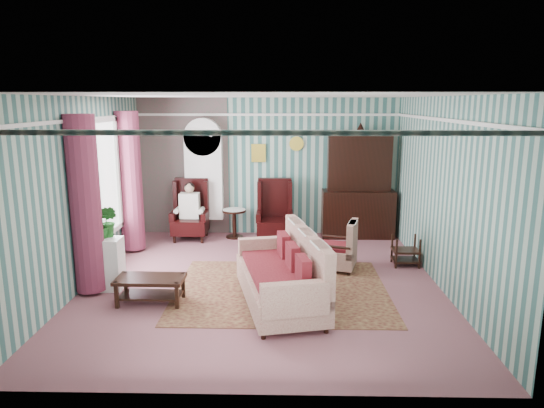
{
  "coord_description": "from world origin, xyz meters",
  "views": [
    {
      "loc": [
        0.32,
        -7.26,
        2.82
      ],
      "look_at": [
        0.14,
        0.6,
        1.15
      ],
      "focal_mm": 32.0,
      "sensor_mm": 36.0,
      "label": 1
    }
  ],
  "objects_px": {
    "round_side_table": "(234,224)",
    "sofa": "(279,269)",
    "nest_table": "(406,250)",
    "bookcase": "(204,183)",
    "wingback_left": "(190,210)",
    "seated_woman": "(190,212)",
    "coffee_table": "(151,290)",
    "wingback_right": "(275,210)",
    "floral_armchair": "(336,244)",
    "plant_stand": "(104,264)",
    "dresser_hutch": "(359,182)"
  },
  "relations": [
    {
      "from": "round_side_table",
      "to": "sofa",
      "type": "bearing_deg",
      "value": -74.23
    },
    {
      "from": "nest_table",
      "to": "sofa",
      "type": "bearing_deg",
      "value": -141.51
    },
    {
      "from": "bookcase",
      "to": "nest_table",
      "type": "relative_size",
      "value": 4.15
    },
    {
      "from": "wingback_left",
      "to": "seated_woman",
      "type": "height_order",
      "value": "wingback_left"
    },
    {
      "from": "bookcase",
      "to": "coffee_table",
      "type": "bearing_deg",
      "value": -93.21
    },
    {
      "from": "wingback_right",
      "to": "floral_armchair",
      "type": "bearing_deg",
      "value": -58.85
    },
    {
      "from": "coffee_table",
      "to": "sofa",
      "type": "bearing_deg",
      "value": -0.79
    },
    {
      "from": "bookcase",
      "to": "floral_armchair",
      "type": "relative_size",
      "value": 2.52
    },
    {
      "from": "coffee_table",
      "to": "nest_table",
      "type": "bearing_deg",
      "value": 23.15
    },
    {
      "from": "round_side_table",
      "to": "wingback_left",
      "type": "bearing_deg",
      "value": -170.54
    },
    {
      "from": "bookcase",
      "to": "plant_stand",
      "type": "bearing_deg",
      "value": -108.49
    },
    {
      "from": "wingback_left",
      "to": "round_side_table",
      "type": "xyz_separation_m",
      "value": [
        0.9,
        0.15,
        -0.33
      ]
    },
    {
      "from": "dresser_hutch",
      "to": "round_side_table",
      "type": "bearing_deg",
      "value": -177.36
    },
    {
      "from": "nest_table",
      "to": "floral_armchair",
      "type": "xyz_separation_m",
      "value": [
        -1.24,
        -0.24,
        0.17
      ]
    },
    {
      "from": "bookcase",
      "to": "wingback_right",
      "type": "bearing_deg",
      "value": -14.57
    },
    {
      "from": "seated_woman",
      "to": "floral_armchair",
      "type": "xyz_separation_m",
      "value": [
        2.83,
        -1.79,
        -0.15
      ]
    },
    {
      "from": "round_side_table",
      "to": "bookcase",
      "type": "bearing_deg",
      "value": 159.73
    },
    {
      "from": "bookcase",
      "to": "dresser_hutch",
      "type": "xyz_separation_m",
      "value": [
        3.25,
        -0.12,
        0.06
      ]
    },
    {
      "from": "wingback_left",
      "to": "nest_table",
      "type": "distance_m",
      "value": 4.37
    },
    {
      "from": "sofa",
      "to": "round_side_table",
      "type": "bearing_deg",
      "value": 3.23
    },
    {
      "from": "bookcase",
      "to": "sofa",
      "type": "relative_size",
      "value": 1.05
    },
    {
      "from": "floral_armchair",
      "to": "coffee_table",
      "type": "distance_m",
      "value": 3.17
    },
    {
      "from": "nest_table",
      "to": "plant_stand",
      "type": "distance_m",
      "value": 5.02
    },
    {
      "from": "dresser_hutch",
      "to": "wingback_right",
      "type": "height_order",
      "value": "dresser_hutch"
    },
    {
      "from": "coffee_table",
      "to": "seated_woman",
      "type": "bearing_deg",
      "value": 90.78
    },
    {
      "from": "bookcase",
      "to": "nest_table",
      "type": "height_order",
      "value": "bookcase"
    },
    {
      "from": "round_side_table",
      "to": "floral_armchair",
      "type": "xyz_separation_m",
      "value": [
        1.93,
        -1.94,
        0.14
      ]
    },
    {
      "from": "wingback_right",
      "to": "round_side_table",
      "type": "bearing_deg",
      "value": 169.99
    },
    {
      "from": "wingback_right",
      "to": "sofa",
      "type": "xyz_separation_m",
      "value": [
        0.12,
        -3.3,
        -0.09
      ]
    },
    {
      "from": "bookcase",
      "to": "seated_woman",
      "type": "bearing_deg",
      "value": -122.66
    },
    {
      "from": "wingback_left",
      "to": "plant_stand",
      "type": "bearing_deg",
      "value": -106.22
    },
    {
      "from": "bookcase",
      "to": "floral_armchair",
      "type": "height_order",
      "value": "bookcase"
    },
    {
      "from": "wingback_left",
      "to": "coffee_table",
      "type": "relative_size",
      "value": 1.3
    },
    {
      "from": "bookcase",
      "to": "coffee_table",
      "type": "xyz_separation_m",
      "value": [
        -0.21,
        -3.66,
        -0.93
      ]
    },
    {
      "from": "seated_woman",
      "to": "sofa",
      "type": "height_order",
      "value": "seated_woman"
    },
    {
      "from": "round_side_table",
      "to": "sofa",
      "type": "xyz_separation_m",
      "value": [
        0.97,
        -3.45,
        0.24
      ]
    },
    {
      "from": "wingback_left",
      "to": "nest_table",
      "type": "bearing_deg",
      "value": -20.85
    },
    {
      "from": "wingback_left",
      "to": "floral_armchair",
      "type": "relative_size",
      "value": 1.4
    },
    {
      "from": "wingback_right",
      "to": "nest_table",
      "type": "bearing_deg",
      "value": -33.75
    },
    {
      "from": "plant_stand",
      "to": "sofa",
      "type": "height_order",
      "value": "sofa"
    },
    {
      "from": "dresser_hutch",
      "to": "wingback_right",
      "type": "relative_size",
      "value": 1.89
    },
    {
      "from": "seated_woman",
      "to": "coffee_table",
      "type": "height_order",
      "value": "seated_woman"
    },
    {
      "from": "plant_stand",
      "to": "coffee_table",
      "type": "height_order",
      "value": "plant_stand"
    },
    {
      "from": "sofa",
      "to": "coffee_table",
      "type": "distance_m",
      "value": 1.86
    },
    {
      "from": "wingback_left",
      "to": "nest_table",
      "type": "xyz_separation_m",
      "value": [
        4.07,
        -1.55,
        -0.35
      ]
    },
    {
      "from": "bookcase",
      "to": "wingback_right",
      "type": "xyz_separation_m",
      "value": [
        1.5,
        -0.39,
        -0.5
      ]
    },
    {
      "from": "bookcase",
      "to": "nest_table",
      "type": "bearing_deg",
      "value": -26.92
    },
    {
      "from": "nest_table",
      "to": "sofa",
      "type": "height_order",
      "value": "sofa"
    },
    {
      "from": "wingback_left",
      "to": "wingback_right",
      "type": "relative_size",
      "value": 1.0
    },
    {
      "from": "floral_armchair",
      "to": "coffee_table",
      "type": "bearing_deg",
      "value": 134.17
    }
  ]
}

